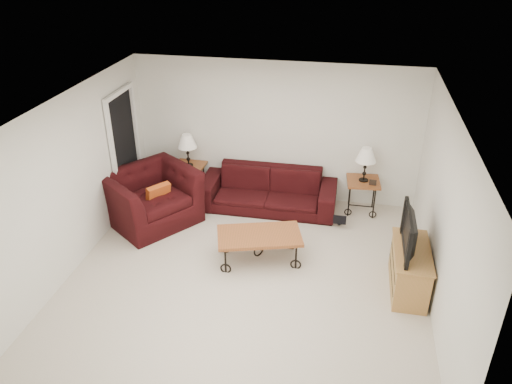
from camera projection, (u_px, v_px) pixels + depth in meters
The scene contains 20 objects.
ground at pixel (247, 276), 7.16m from camera, with size 5.00×5.00×0.00m, color beige.
wall_back at pixel (276, 132), 8.74m from camera, with size 5.00×0.02×2.50m, color white.
wall_front at pixel (187, 334), 4.41m from camera, with size 5.00×0.02×2.50m, color white.
wall_left at pixel (72, 183), 7.00m from camera, with size 0.02×5.00×2.50m, color white.
wall_right at pixel (444, 219), 6.15m from camera, with size 0.02×5.00×2.50m, color white.
ceiling at pixel (245, 109), 5.99m from camera, with size 5.00×5.00×0.00m, color white.
doorway at pixel (125, 152), 8.53m from camera, with size 0.08×0.94×2.04m, color black.
sofa at pixel (268, 190), 8.76m from camera, with size 2.37×0.93×0.69m, color black.
side_table_left at pixel (190, 180), 9.19m from camera, with size 0.55×0.55×0.60m, color brown.
side_table_right at pixel (362, 196), 8.66m from camera, with size 0.55×0.55×0.60m, color brown.
lamp_left at pixel (188, 150), 8.91m from camera, with size 0.34×0.34×0.60m, color black, non-canonical shape.
lamp_right at pixel (365, 164), 8.38m from camera, with size 0.34×0.34×0.60m, color black, non-canonical shape.
photo_frame_left at pixel (178, 166), 8.92m from camera, with size 0.12×0.02×0.10m, color black.
photo_frame_right at pixel (373, 182), 8.34m from camera, with size 0.12×0.02×0.10m, color black.
coffee_table at pixel (259, 247), 7.40m from camera, with size 1.22×0.66×0.46m, color brown.
armchair at pixel (151, 197), 8.30m from camera, with size 1.39×1.21×0.90m, color black.
throw_pillow at pixel (158, 196), 8.20m from camera, with size 0.41×0.11×0.41m, color #C43E19.
tv_stand at pixel (409, 270), 6.77m from camera, with size 0.44×1.07×0.64m, color #B47143.
television at pixel (414, 233), 6.49m from camera, with size 0.96×0.13×0.55m, color black.
backpack at pixel (340, 214), 8.28m from camera, with size 0.33×0.25×0.42m, color black.
Camera 1 is at (1.24, -5.62, 4.44)m, focal length 35.02 mm.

